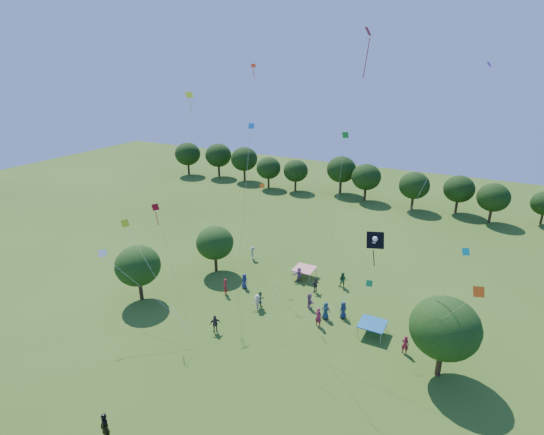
{
  "coord_description": "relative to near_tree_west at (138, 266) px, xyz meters",
  "views": [
    {
      "loc": [
        14.09,
        -12.96,
        22.26
      ],
      "look_at": [
        0.0,
        14.0,
        11.0
      ],
      "focal_mm": 28.0,
      "sensor_mm": 36.0,
      "label": 1
    }
  ],
  "objects": [
    {
      "name": "small_kite_1",
      "position": [
        5.93,
        11.66,
        12.2
      ],
      "size": [
        2.36,
        0.49,
        20.7
      ],
      "color": "#FF350D"
    },
    {
      "name": "near_tree_north",
      "position": [
        3.13,
        8.43,
        -0.22
      ],
      "size": [
        4.13,
        4.13,
        5.33
      ],
      "color": "#422B19",
      "rests_on": "ground"
    },
    {
      "name": "crowd_person_4",
      "position": [
        14.82,
        9.21,
        -2.87
      ],
      "size": [
        0.85,
        1.04,
        1.63
      ],
      "primitive_type": "imported",
      "rotation": [
        0.0,
        0.0,
        4.19
      ],
      "color": "#3E3931",
      "rests_on": "ground"
    },
    {
      "name": "crowd_person_2",
      "position": [
        16.97,
        11.45,
        -2.84
      ],
      "size": [
        0.88,
        0.54,
        1.7
      ],
      "primitive_type": "imported",
      "rotation": [
        0.0,
        0.0,
        6.39
      ],
      "color": "#22502A",
      "rests_on": "ground"
    },
    {
      "name": "near_tree_east",
      "position": [
        27.6,
        2.17,
        0.47
      ],
      "size": [
        5.04,
        5.04,
        6.43
      ],
      "color": "#422B19",
      "rests_on": "ground"
    },
    {
      "name": "small_kite_8",
      "position": [
        4.89,
        -1.56,
        5.4
      ],
      "size": [
        5.07,
        2.77,
        9.63
      ],
      "color": "#BA0A10"
    },
    {
      "name": "treeline",
      "position": [
        12.7,
        41.82,
        0.41
      ],
      "size": [
        88.01,
        8.77,
        6.77
      ],
      "color": "#422B19",
      "rests_on": "ground"
    },
    {
      "name": "small_kite_7",
      "position": [
        27.68,
        3.33,
        4.73
      ],
      "size": [
        2.48,
        3.12,
        8.98
      ],
      "color": "#0CC2B7"
    },
    {
      "name": "crowd_person_3",
      "position": [
        5.31,
        12.92,
        -2.86
      ],
      "size": [
        0.99,
        1.17,
        1.65
      ],
      "primitive_type": "imported",
      "rotation": [
        0.0,
        0.0,
        2.14
      ],
      "color": "#B6AD92",
      "rests_on": "ground"
    },
    {
      "name": "small_kite_3",
      "position": [
        21.3,
        -2.27,
        3.58
      ],
      "size": [
        7.06,
        6.97,
        8.81
      ],
      "color": "#167A39"
    },
    {
      "name": "tent_red_stripe",
      "position": [
        12.52,
        11.64,
        -2.65
      ],
      "size": [
        2.2,
        2.2,
        1.1
      ],
      "color": "red",
      "rests_on": "ground"
    },
    {
      "name": "crowd_person_7",
      "position": [
        17.25,
        3.91,
        -2.79
      ],
      "size": [
        0.72,
        0.51,
        1.8
      ],
      "primitive_type": "imported",
      "rotation": [
        0.0,
        0.0,
        3.02
      ],
      "color": "maroon",
      "rests_on": "ground"
    },
    {
      "name": "man_in_black",
      "position": [
        10.09,
        -13.6,
        -2.69
      ],
      "size": [
        0.79,
        0.55,
        1.98
      ],
      "primitive_type": "imported",
      "rotation": [
        0.0,
        0.0,
        -0.11
      ],
      "color": "black",
      "rests_on": "ground"
    },
    {
      "name": "crowd_person_0",
      "position": [
        17.43,
        5.26,
        -2.85
      ],
      "size": [
        0.89,
        0.58,
        1.67
      ],
      "primitive_type": "imported",
      "rotation": [
        0.0,
        0.0,
        3.31
      ],
      "color": "navy",
      "rests_on": "ground"
    },
    {
      "name": "crowd_person_13",
      "position": [
        24.86,
        3.61,
        -2.87
      ],
      "size": [
        0.63,
        0.43,
        1.63
      ],
      "primitive_type": "imported",
      "rotation": [
        0.0,
        0.0,
        3.08
      ],
      "color": "maroon",
      "rests_on": "ground"
    },
    {
      "name": "crowd_person_8",
      "position": [
        11.23,
        4.17,
        -2.85
      ],
      "size": [
        0.74,
        0.93,
        1.66
      ],
      "primitive_type": "imported",
      "rotation": [
        0.0,
        0.0,
        1.14
      ],
      "color": "#265424",
      "rests_on": "ground"
    },
    {
      "name": "crowd_person_11",
      "position": [
        12.4,
        10.56,
        -2.88
      ],
      "size": [
        1.55,
        1.24,
        1.6
      ],
      "primitive_type": "imported",
      "rotation": [
        0.0,
        0.0,
        0.56
      ],
      "color": "#9B5C9E",
      "rests_on": "ground"
    },
    {
      "name": "small_kite_9",
      "position": [
        28.37,
        -2.86,
        5.38
      ],
      "size": [
        3.55,
        10.82,
        10.31
      ],
      "color": "#FF520D"
    },
    {
      "name": "small_kite_5",
      "position": [
        24.95,
        13.46,
        11.87
      ],
      "size": [
        7.43,
        7.62,
        20.9
      ],
      "color": "#8C1781"
    },
    {
      "name": "near_tree_west",
      "position": [
        0.0,
        0.0,
        0.0
      ],
      "size": [
        4.37,
        4.37,
        5.66
      ],
      "color": "#422B19",
      "rests_on": "ground"
    },
    {
      "name": "small_kite_4",
      "position": [
        5.88,
        11.47,
        9.38
      ],
      "size": [
        2.14,
        0.55,
        14.94
      ],
      "color": "blue"
    },
    {
      "name": "small_kite_11",
      "position": [
        16.95,
        8.69,
        9.2
      ],
      "size": [
        1.52,
        0.59,
        15.24
      ],
      "color": "#209B1C"
    },
    {
      "name": "crowd_person_1",
      "position": [
        6.92,
        4.57,
        -2.8
      ],
      "size": [
        0.75,
        0.78,
        1.77
      ],
      "primitive_type": "imported",
      "rotation": [
        0.0,
        0.0,
        5.4
      ],
      "color": "maroon",
      "rests_on": "ground"
    },
    {
      "name": "crowd_person_12",
      "position": [
        7.93,
        6.63,
        -2.88
      ],
      "size": [
        0.89,
        0.65,
        1.61
      ],
      "primitive_type": "imported",
      "rotation": [
        0.0,
        0.0,
        2.83
      ],
      "color": "navy",
      "rests_on": "ground"
    },
    {
      "name": "tent_blue",
      "position": [
        21.84,
        4.88,
        -2.65
      ],
      "size": [
        2.2,
        2.2,
        1.1
      ],
      "color": "#175998",
      "rests_on": "ground"
    },
    {
      "name": "crowd_person_10",
      "position": [
        9.65,
        -1.11,
        -2.85
      ],
      "size": [
        1.01,
        0.99,
        1.66
      ],
      "primitive_type": "imported",
      "rotation": [
        0.0,
        0.0,
        3.91
      ],
      "color": "#423734",
      "rests_on": "ground"
    },
    {
      "name": "red_high_kite",
      "position": [
        17.77,
        6.92,
        16.17
      ],
      "size": [
        5.12,
        8.03,
        23.41
      ],
      "color": "red"
    },
    {
      "name": "small_kite_0",
      "position": [
        7.16,
        11.23,
        4.63
      ],
      "size": [
        3.2,
        1.1,
        8.79
      ],
      "color": "#C9500B"
    },
    {
      "name": "crowd_person_6",
      "position": [
        18.8,
        6.13,
        -2.87
      ],
      "size": [
        0.79,
        0.92,
        1.64
      ],
      "primitive_type": "imported",
      "rotation": [
        0.0,
        0.0,
        4.16
      ],
      "color": "#1A294E",
      "rests_on": "ground"
    },
    {
      "name": "crowd_person_9",
      "position": [
        11.14,
        3.71,
        -2.89
      ],
      "size": [
        1.12,
        0.94,
        1.58
      ],
      "primitive_type": "imported",
      "rotation": [
        0.0,
        0.0,
        0.55
      ],
      "color": "beige",
      "rests_on": "ground"
    },
    {
      "name": "small_kite_10",
      "position": [
        1.03,
        -1.07,
        3.51
      ],
      "size": [
        9.28,
        3.44,
        7.24
      ],
      "color": "#F8FF16"
    },
    {
      "name": "small_kite_2",
      "position": [
        2.7,
        7.14,
        12.31
      ],
      "size": [
        3.16,
        2.58,
        18.21
      ],
      "color": "#C1EA14"
    },
    {
      "name": "small_kite_6",
      "position": [
        2.12,
        -4.4,
        2.59
      ],
      "size": [
        8.37,
        1.78,
        6.1
      ],
      "color": "white"
    },
    {
      "name": "pirate_kite",
      "position": [
        22.84,
        -1.84,
        7.76
      ],
      "size": [
        4.96,
        0.93,
        10.82
      ],
      "color": "black"
    },
    {
      "name": "crowd_person_5",
      "position": [
        15.43,
        6.22,
        -2.91
      ],
      "size": [
        1.35,
        1.43,
        1.55
      ],
      "primitive_type": "imported",
      "rotation": [
        0.0,
        0.0,
        2.3
      ],
      "color": "#9C5B87",
      "rests_on": "ground"
    }
  ]
}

